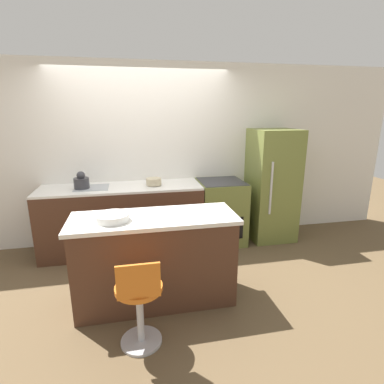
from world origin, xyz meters
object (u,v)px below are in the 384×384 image
object	(u,v)px
kettle	(81,182)
oven_range	(221,212)
mixing_bowl	(154,182)
stool_chair	(140,303)
refrigerator	(272,185)

from	to	relation	value
kettle	oven_range	bearing A→B (deg)	0.89
mixing_bowl	stool_chair	bearing A→B (deg)	-98.73
refrigerator	kettle	distance (m)	2.74
refrigerator	kettle	size ratio (longest dim) A/B	7.31
oven_range	kettle	distance (m)	2.01
kettle	mixing_bowl	size ratio (longest dim) A/B	1.09
kettle	stool_chair	bearing A→B (deg)	-70.62
oven_range	mixing_bowl	distance (m)	1.11
oven_range	refrigerator	distance (m)	0.88
refrigerator	stool_chair	size ratio (longest dim) A/B	2.01
stool_chair	kettle	xyz separation A→B (m)	(-0.66, 1.87, 0.63)
mixing_bowl	oven_range	bearing A→B (deg)	1.74
refrigerator	stool_chair	world-z (taller)	refrigerator
stool_chair	oven_range	bearing A→B (deg)	56.19
stool_chair	mixing_bowl	distance (m)	1.98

